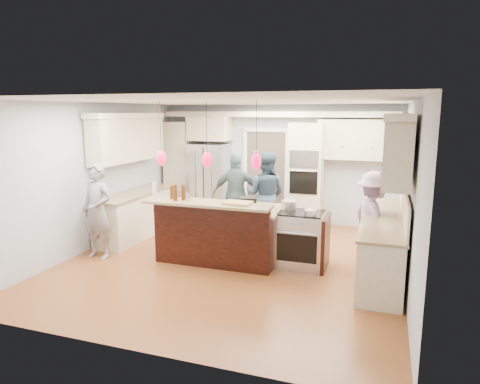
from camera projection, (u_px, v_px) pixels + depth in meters
The scene contains 23 objects.
ground_plane at pixel (233, 261), 7.37m from camera, with size 6.00×6.00×0.00m, color #965029.
room_shell at pixel (233, 156), 7.03m from camera, with size 5.54×6.04×2.72m.
refrigerator at pixel (209, 182), 10.15m from camera, with size 0.90×0.70×1.80m, color #B7B7BC.
oven_column at pixel (306, 176), 9.40m from camera, with size 0.72×0.69×2.30m.
back_upper_cabinets at pixel (243, 150), 9.87m from camera, with size 5.30×0.61×2.54m.
right_counter_run at pixel (387, 208), 6.68m from camera, with size 0.64×3.10×2.51m.
left_cabinets at pixel (134, 186), 8.69m from camera, with size 0.64×2.30×2.51m.
kitchen_island at pixel (221, 232), 7.42m from camera, with size 2.10×1.46×1.12m.
island_range at pixel (303, 240), 7.05m from camera, with size 0.82×0.71×0.92m.
pendant_lights at pixel (207, 159), 6.64m from camera, with size 1.75×0.15×1.03m.
person_bar_end at pixel (97, 211), 7.40m from camera, with size 0.61×0.40×1.68m, color gray.
person_far_left at pixel (265, 195), 8.66m from camera, with size 0.85×0.66×1.75m, color #273A4B.
person_far_right at pixel (237, 194), 8.86m from camera, with size 1.00×0.42×1.71m, color #486562.
person_range_side at pixel (373, 220), 6.98m from camera, with size 1.03×0.59×1.59m, color #9D7FAB.
floor_rug at pixel (380, 273), 6.79m from camera, with size 0.57×0.83×0.01m, color #9C8555.
water_bottle at pixel (154, 191), 6.94m from camera, with size 0.07×0.07×0.28m, color silver.
beer_bottle_a at pixel (172, 192), 7.01m from camera, with size 0.06×0.06×0.22m, color #46260C.
beer_bottle_b at pixel (175, 193), 6.88m from camera, with size 0.07×0.07×0.26m, color #46260C.
beer_bottle_c at pixel (183, 192), 6.92m from camera, with size 0.06×0.06×0.25m, color #46260C.
drink_can at pixel (188, 197), 6.84m from camera, with size 0.07×0.07×0.14m, color #B7B7BC.
cutting_board at pixel (238, 203), 6.65m from camera, with size 0.42×0.30×0.03m, color tan.
pot_large at pixel (289, 205), 7.17m from camera, with size 0.25×0.25×0.15m, color #B7B7BC.
pot_small at pixel (310, 213), 6.74m from camera, with size 0.19×0.19×0.09m, color #B7B7BC.
Camera 1 is at (2.37, -6.61, 2.53)m, focal length 32.00 mm.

